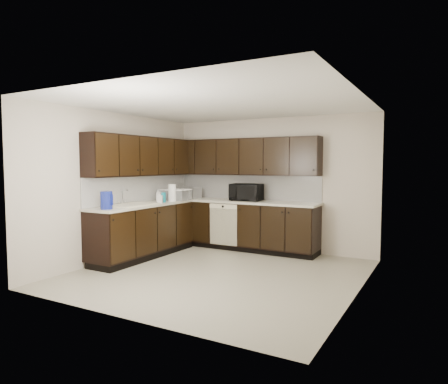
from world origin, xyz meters
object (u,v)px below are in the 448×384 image
object	(u,v)px
microwave	(246,192)
toaster_oven	(192,193)
blue_pitcher	(106,200)
sink	(131,209)
storage_bin	(175,195)

from	to	relation	value
microwave	toaster_oven	world-z (taller)	microwave
microwave	blue_pitcher	size ratio (longest dim) A/B	2.08
blue_pitcher	toaster_oven	bearing A→B (deg)	66.64
blue_pitcher	sink	bearing A→B (deg)	73.99
microwave	blue_pitcher	world-z (taller)	microwave
microwave	storage_bin	distance (m)	1.37
toaster_oven	blue_pitcher	distance (m)	2.32
storage_bin	blue_pitcher	distance (m)	1.80
microwave	blue_pitcher	xyz separation A→B (m)	(-1.24, -2.34, -0.02)
sink	blue_pitcher	world-z (taller)	blue_pitcher
microwave	sink	bearing A→B (deg)	-133.48
toaster_oven	blue_pitcher	size ratio (longest dim) A/B	1.23
microwave	toaster_oven	size ratio (longest dim) A/B	1.69
sink	microwave	bearing A→B (deg)	52.25
storage_bin	blue_pitcher	bearing A→B (deg)	-89.48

